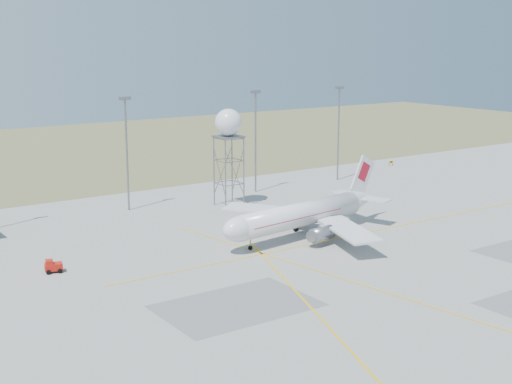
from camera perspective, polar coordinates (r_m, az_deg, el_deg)
ground at (r=86.13m, az=15.50°, el=-8.97°), size 400.00×400.00×0.00m
grass_strip at (r=202.93m, az=-16.35°, el=3.02°), size 400.00×120.00×0.03m
mast_b at (r=129.26m, az=-10.32°, el=3.79°), size 2.20×0.50×20.50m
mast_c at (r=143.00m, az=-0.04°, el=4.77°), size 2.20×0.50×20.50m
mast_d at (r=156.48m, az=6.63°, el=5.33°), size 2.20×0.50×20.50m
taxi_sign_near at (r=172.92m, az=9.12°, el=2.15°), size 1.60×0.17×1.20m
taxi_sign_far at (r=177.79m, az=10.75°, el=2.36°), size 1.60×0.17×1.20m
airliner_main at (r=111.60m, az=3.73°, el=-1.83°), size 33.52×32.34×11.42m
radar_tower at (r=130.95m, az=-2.20°, el=3.23°), size 4.99×4.99×18.06m
baggage_tug at (r=98.87m, az=-15.91°, el=-5.83°), size 2.57×2.27×1.77m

